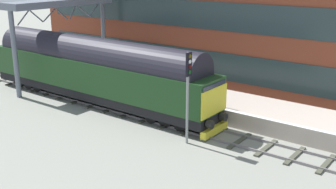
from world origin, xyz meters
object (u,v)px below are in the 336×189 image
at_px(diesel_locomotive, 94,69).
at_px(waiting_passenger, 107,66).
at_px(platform_number_sign, 217,86).
at_px(signal_post_near, 188,85).

bearing_deg(diesel_locomotive, waiting_passenger, 27.53).
distance_m(platform_number_sign, waiting_passenger, 9.93).
xyz_separation_m(diesel_locomotive, waiting_passenger, (2.53, 1.32, -0.50)).
xyz_separation_m(signal_post_near, waiting_passenger, (4.44, 10.49, -1.30)).
bearing_deg(waiting_passenger, signal_post_near, 140.07).
bearing_deg(diesel_locomotive, platform_number_sign, -76.69).
xyz_separation_m(diesel_locomotive, platform_number_sign, (2.03, -8.60, -0.24)).
bearing_deg(waiting_passenger, platform_number_sign, 160.14).
height_order(diesel_locomotive, waiting_passenger, diesel_locomotive).
bearing_deg(diesel_locomotive, signal_post_near, -101.76).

